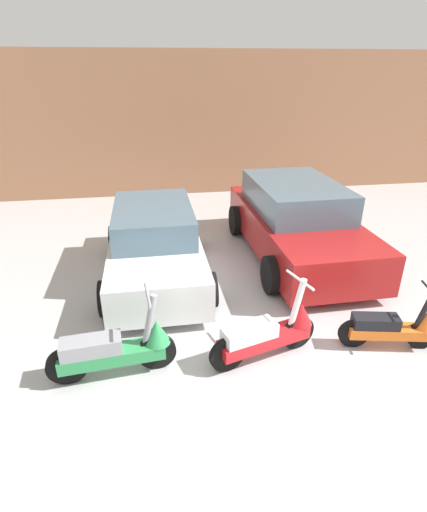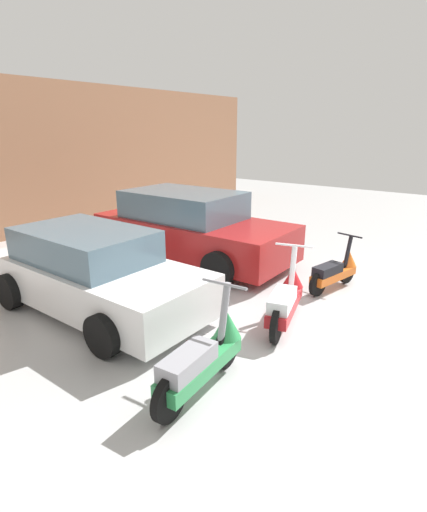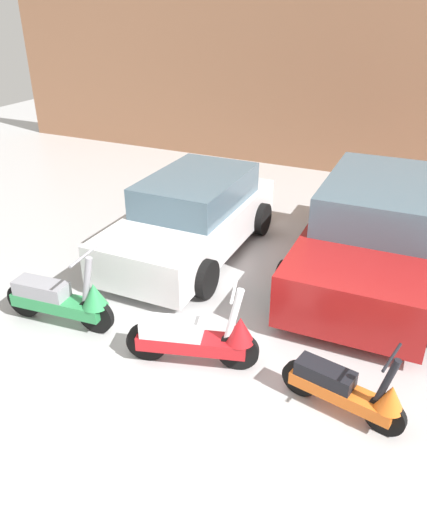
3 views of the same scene
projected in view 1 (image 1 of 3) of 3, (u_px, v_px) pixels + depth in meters
ground_plane at (315, 410)px, 4.55m from camera, size 28.00×28.00×0.00m
wall_back at (205, 125)px, 11.58m from camera, size 19.60×0.12×3.98m
scooter_front_left at (118, 348)px, 4.92m from camera, size 1.59×0.57×1.11m
scooter_front_right at (269, 332)px, 5.23m from camera, size 1.53×0.73×1.09m
scooter_front_center at (394, 327)px, 5.43m from camera, size 1.33×0.55×0.94m
car_rear_left at (155, 244)px, 7.26m from camera, size 1.85×3.79×1.28m
car_rear_center at (297, 222)px, 8.04m from camera, size 2.17×4.38×1.48m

